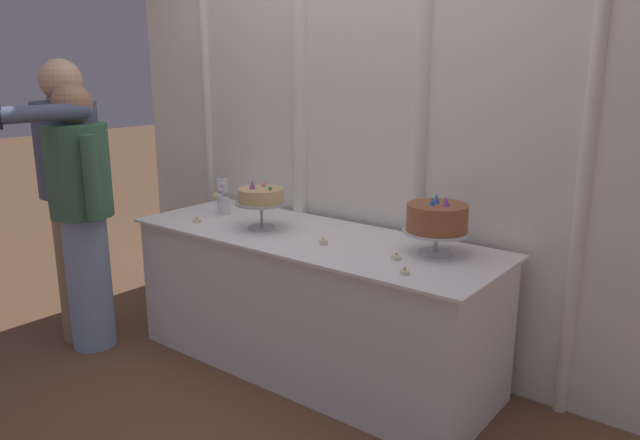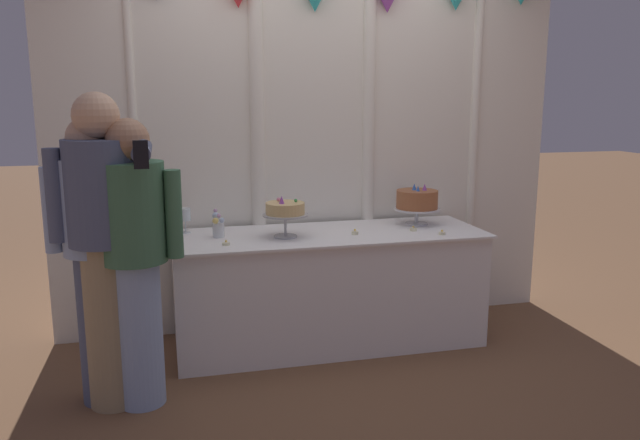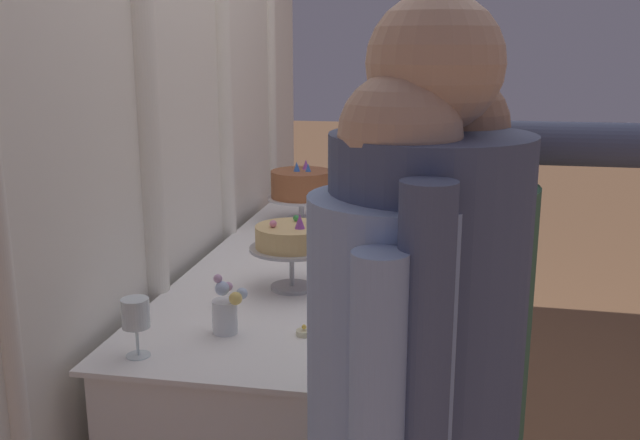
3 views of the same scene
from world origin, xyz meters
name	(u,v)px [view 2 (image 2 of 3)]	position (x,y,z in m)	size (l,w,h in m)	color
ground_plane	(332,347)	(0.00, 0.00, 0.00)	(24.00, 24.00, 0.00)	brown
draped_curtain	(314,118)	(0.00, 0.50, 1.46)	(3.52, 0.21, 2.69)	white
cake_table	(328,288)	(0.00, 0.10, 0.37)	(2.01, 0.71, 0.74)	white
cake_display_nearleft	(285,211)	(-0.29, 0.04, 0.91)	(0.28, 0.28, 0.27)	#B2B2B7
cake_display_nearright	(417,201)	(0.65, 0.21, 0.91)	(0.31, 0.31, 0.28)	silver
wine_glass	(185,215)	(-0.89, 0.32, 0.86)	(0.07, 0.07, 0.16)	silver
flower_vase	(218,226)	(-0.70, 0.14, 0.81)	(0.07, 0.10, 0.18)	silver
tealight_far_left	(226,244)	(-0.67, -0.08, 0.75)	(0.05, 0.05, 0.03)	beige
tealight_near_left	(355,233)	(0.15, 0.01, 0.75)	(0.04, 0.04, 0.04)	beige
tealight_near_right	(413,229)	(0.55, 0.02, 0.75)	(0.05, 0.05, 0.03)	beige
tealight_far_right	(442,233)	(0.68, -0.13, 0.75)	(0.04, 0.04, 0.03)	beige
guest_girl_blue_dress	(104,240)	(-1.32, -0.44, 0.89)	(0.52, 0.64, 1.63)	#9E8966
guest_man_pink_jacket	(94,250)	(-1.37, -0.39, 0.83)	(0.47, 0.31, 1.50)	#4C5675
guest_man_dark_suit	(134,254)	(-1.17, -0.47, 0.82)	(0.49, 0.41, 1.50)	#93ADD6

